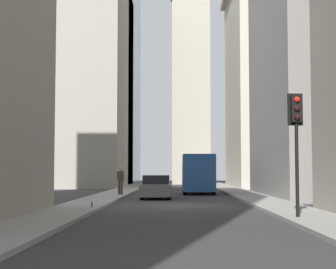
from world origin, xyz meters
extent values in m
plane|color=#302D30|center=(0.00, 0.00, 0.00)|extent=(135.00, 135.00, 0.00)
cube|color=gray|center=(0.00, 4.50, 0.07)|extent=(90.00, 2.20, 0.14)
cube|color=gray|center=(0.00, -4.50, 0.07)|extent=(90.00, 2.20, 0.14)
cube|color=beige|center=(29.89, -10.60, 12.50)|extent=(15.74, 10.00, 25.01)
cube|color=gray|center=(31.63, 10.60, 11.27)|extent=(18.14, 10.00, 22.54)
cube|color=#A8A091|center=(42.53, -1.64, 11.90)|extent=(4.75, 4.75, 23.81)
cube|color=#285699|center=(12.60, -1.40, 1.54)|extent=(4.60, 2.25, 2.60)
cube|color=#38383D|center=(15.80, -1.40, 1.19)|extent=(1.90, 2.25, 1.90)
cube|color=black|center=(15.80, -1.40, 1.79)|extent=(1.92, 2.09, 0.64)
cylinder|color=black|center=(15.80, -2.38, 0.44)|extent=(0.88, 0.28, 0.88)
cylinder|color=black|center=(15.80, -0.41, 0.44)|extent=(0.88, 0.28, 0.88)
cylinder|color=black|center=(11.20, -2.38, 0.44)|extent=(0.88, 0.28, 0.88)
cylinder|color=black|center=(11.20, -0.41, 0.44)|extent=(0.88, 0.28, 0.88)
cube|color=slate|center=(6.36, 1.40, 0.53)|extent=(4.30, 1.78, 0.70)
cube|color=black|center=(6.56, 1.40, 1.15)|extent=(2.10, 1.58, 0.54)
cylinder|color=black|center=(5.01, 0.62, 0.32)|extent=(0.64, 0.22, 0.64)
cylinder|color=black|center=(5.01, 2.18, 0.32)|extent=(0.64, 0.22, 0.64)
cylinder|color=black|center=(7.71, 0.62, 0.32)|extent=(0.64, 0.22, 0.64)
cylinder|color=black|center=(7.71, 2.18, 0.32)|extent=(0.64, 0.22, 0.64)
cylinder|color=black|center=(-8.36, -3.90, 1.73)|extent=(0.12, 0.12, 3.18)
cube|color=black|center=(-8.36, -3.90, 3.77)|extent=(0.28, 0.32, 0.90)
cube|color=black|center=(-8.20, -3.90, 3.77)|extent=(0.03, 0.52, 1.10)
sphere|color=red|center=(-8.52, -3.90, 4.07)|extent=(0.20, 0.20, 0.20)
sphere|color=black|center=(-8.52, -3.90, 3.77)|extent=(0.20, 0.20, 0.20)
sphere|color=black|center=(-8.52, -3.90, 3.47)|extent=(0.20, 0.20, 0.20)
cylinder|color=#473D33|center=(8.97, 3.76, 0.60)|extent=(0.16, 0.16, 0.91)
cylinder|color=#473D33|center=(8.97, 3.93, 0.60)|extent=(0.16, 0.16, 0.91)
cube|color=#4C3828|center=(8.97, 3.85, 1.36)|extent=(0.26, 0.44, 0.61)
sphere|color=tan|center=(8.97, 3.85, 1.82)|extent=(0.22, 0.22, 0.22)
cylinder|color=#236033|center=(-3.72, 3.74, 0.24)|extent=(0.07, 0.07, 0.20)
cylinder|color=#236033|center=(-3.72, 3.74, 0.38)|extent=(0.03, 0.03, 0.07)
camera|label=1|loc=(-26.79, 0.15, 1.68)|focal=58.31mm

